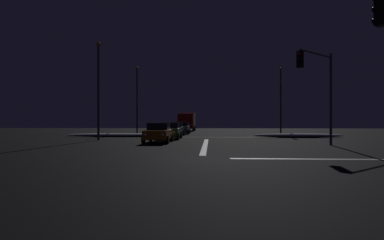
# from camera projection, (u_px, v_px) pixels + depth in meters

# --- Properties ---
(ground) EXTENTS (120.00, 120.00, 0.10)m
(ground) POSITION_uv_depth(u_px,v_px,m) (202.00, 159.00, 16.02)
(ground) COLOR black
(stop_line_north) EXTENTS (0.35, 14.70, 0.01)m
(stop_line_north) POSITION_uv_depth(u_px,v_px,m) (205.00, 145.00, 24.57)
(stop_line_north) COLOR white
(stop_line_north) RESTS_ON ground
(centre_line_ns) EXTENTS (22.00, 0.15, 0.01)m
(centre_line_ns) POSITION_uv_depth(u_px,v_px,m) (207.00, 137.00, 36.15)
(centre_line_ns) COLOR yellow
(centre_line_ns) RESTS_ON ground
(snow_bank_left_curb) EXTENTS (11.89, 1.50, 0.39)m
(snow_bank_left_curb) POSITION_uv_depth(u_px,v_px,m) (120.00, 135.00, 37.00)
(snow_bank_left_curb) COLOR white
(snow_bank_left_curb) RESTS_ON ground
(snow_bank_right_curb) EXTENTS (9.06, 1.50, 0.45)m
(snow_bank_right_curb) POSITION_uv_depth(u_px,v_px,m) (298.00, 135.00, 35.17)
(snow_bank_right_curb) COLOR white
(snow_bank_right_curb) RESTS_ON ground
(sedan_orange) EXTENTS (2.02, 4.33, 1.57)m
(sedan_orange) POSITION_uv_depth(u_px,v_px,m) (159.00, 133.00, 27.27)
(sedan_orange) COLOR #C66014
(sedan_orange) RESTS_ON ground
(sedan_green) EXTENTS (2.02, 4.33, 1.57)m
(sedan_green) POSITION_uv_depth(u_px,v_px,m) (170.00, 131.00, 32.68)
(sedan_green) COLOR #14512D
(sedan_green) RESTS_ON ground
(sedan_black) EXTENTS (2.02, 4.33, 1.57)m
(sedan_black) POSITION_uv_depth(u_px,v_px,m) (175.00, 129.00, 38.57)
(sedan_black) COLOR black
(sedan_black) RESTS_ON ground
(sedan_gray) EXTENTS (2.02, 4.33, 1.57)m
(sedan_gray) POSITION_uv_depth(u_px,v_px,m) (182.00, 128.00, 44.54)
(sedan_gray) COLOR slate
(sedan_gray) RESTS_ON ground
(sedan_silver) EXTENTS (2.02, 4.33, 1.57)m
(sedan_silver) POSITION_uv_depth(u_px,v_px,m) (182.00, 127.00, 50.12)
(sedan_silver) COLOR #B7B7BC
(sedan_silver) RESTS_ON ground
(box_truck) EXTENTS (2.68, 8.28, 3.08)m
(box_truck) POSITION_uv_depth(u_px,v_px,m) (187.00, 121.00, 57.41)
(box_truck) COLOR red
(box_truck) RESTS_ON ground
(traffic_signal_ne) EXTENTS (3.22, 3.22, 6.57)m
(traffic_signal_ne) POSITION_uv_depth(u_px,v_px,m) (319.00, 80.00, 23.33)
(traffic_signal_ne) COLOR #4C4C51
(traffic_signal_ne) RESTS_ON ground
(streetlamp_right_far) EXTENTS (0.44, 0.44, 8.88)m
(streetlamp_right_far) POSITION_uv_depth(u_px,v_px,m) (281.00, 95.00, 45.60)
(streetlamp_right_far) COLOR #424247
(streetlamp_right_far) RESTS_ON ground
(streetlamp_left_near) EXTENTS (0.44, 0.44, 8.83)m
(streetlamp_left_near) POSITION_uv_depth(u_px,v_px,m) (98.00, 83.00, 30.71)
(streetlamp_left_near) COLOR #424247
(streetlamp_left_near) RESTS_ON ground
(streetlamp_left_far) EXTENTS (0.44, 0.44, 9.07)m
(streetlamp_left_far) POSITION_uv_depth(u_px,v_px,m) (137.00, 95.00, 46.69)
(streetlamp_left_far) COLOR #424247
(streetlamp_left_far) RESTS_ON ground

